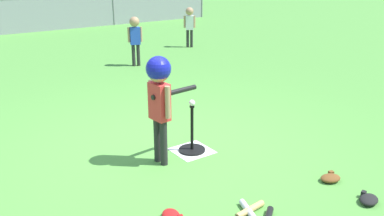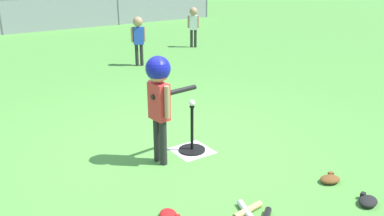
{
  "view_description": "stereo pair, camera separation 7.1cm",
  "coord_description": "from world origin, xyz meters",
  "px_view_note": "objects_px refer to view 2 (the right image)",
  "views": [
    {
      "loc": [
        -2.34,
        -3.81,
        2.14
      ],
      "look_at": [
        0.21,
        -0.18,
        0.55
      ],
      "focal_mm": 37.9,
      "sensor_mm": 36.0,
      "label": 1
    },
    {
      "loc": [
        -2.28,
        -3.85,
        2.14
      ],
      "look_at": [
        0.21,
        -0.18,
        0.55
      ],
      "focal_mm": 37.9,
      "sensor_mm": 36.0,
      "label": 2
    }
  ],
  "objects_px": {
    "baseball_on_tee": "(192,103)",
    "fielder_deep_left": "(138,34)",
    "glove_tossed_aside": "(169,216)",
    "batting_tee": "(192,144)",
    "spare_bat_wood": "(242,213)",
    "glove_near_bats": "(368,201)",
    "batter_child": "(159,88)",
    "fielder_near_right": "(193,22)",
    "glove_by_plate": "(330,179)"
  },
  "relations": [
    {
      "from": "baseball_on_tee",
      "to": "fielder_deep_left",
      "type": "bearing_deg",
      "value": 70.77
    },
    {
      "from": "glove_by_plate",
      "to": "glove_tossed_aside",
      "type": "distance_m",
      "value": 1.76
    },
    {
      "from": "glove_by_plate",
      "to": "glove_tossed_aside",
      "type": "bearing_deg",
      "value": 167.4
    },
    {
      "from": "batter_child",
      "to": "fielder_near_right",
      "type": "xyz_separation_m",
      "value": [
        4.1,
        5.34,
        -0.2
      ]
    },
    {
      "from": "baseball_on_tee",
      "to": "glove_near_bats",
      "type": "xyz_separation_m",
      "value": [
        0.72,
        -1.88,
        -0.58
      ]
    },
    {
      "from": "batting_tee",
      "to": "spare_bat_wood",
      "type": "relative_size",
      "value": 0.84
    },
    {
      "from": "fielder_near_right",
      "to": "glove_near_bats",
      "type": "relative_size",
      "value": 4.17
    },
    {
      "from": "glove_by_plate",
      "to": "baseball_on_tee",
      "type": "bearing_deg",
      "value": 118.24
    },
    {
      "from": "batter_child",
      "to": "spare_bat_wood",
      "type": "xyz_separation_m",
      "value": [
        0.07,
        -1.32,
        -0.85
      ]
    },
    {
      "from": "spare_bat_wood",
      "to": "glove_near_bats",
      "type": "distance_m",
      "value": 1.22
    },
    {
      "from": "glove_near_bats",
      "to": "glove_tossed_aside",
      "type": "xyz_separation_m",
      "value": [
        -1.67,
        0.85,
        0.0
      ]
    },
    {
      "from": "spare_bat_wood",
      "to": "glove_near_bats",
      "type": "xyz_separation_m",
      "value": [
        1.1,
        -0.52,
        0.01
      ]
    },
    {
      "from": "batting_tee",
      "to": "batter_child",
      "type": "height_order",
      "value": "batter_child"
    },
    {
      "from": "batting_tee",
      "to": "glove_near_bats",
      "type": "xyz_separation_m",
      "value": [
        0.72,
        -1.88,
        -0.05
      ]
    },
    {
      "from": "batting_tee",
      "to": "glove_near_bats",
      "type": "relative_size",
      "value": 2.28
    },
    {
      "from": "batter_child",
      "to": "fielder_near_right",
      "type": "relative_size",
      "value": 1.17
    },
    {
      "from": "baseball_on_tee",
      "to": "fielder_deep_left",
      "type": "xyz_separation_m",
      "value": [
        1.48,
        4.24,
        0.08
      ]
    },
    {
      "from": "baseball_on_tee",
      "to": "glove_tossed_aside",
      "type": "distance_m",
      "value": 1.52
    },
    {
      "from": "batting_tee",
      "to": "spare_bat_wood",
      "type": "bearing_deg",
      "value": -105.67
    },
    {
      "from": "glove_near_bats",
      "to": "glove_tossed_aside",
      "type": "bearing_deg",
      "value": 153.1
    },
    {
      "from": "fielder_deep_left",
      "to": "batting_tee",
      "type": "bearing_deg",
      "value": -109.23
    },
    {
      "from": "batter_child",
      "to": "fielder_deep_left",
      "type": "xyz_separation_m",
      "value": [
        1.93,
        4.28,
        -0.19
      ]
    },
    {
      "from": "fielder_near_right",
      "to": "batter_child",
      "type": "bearing_deg",
      "value": -127.55
    },
    {
      "from": "batting_tee",
      "to": "fielder_near_right",
      "type": "xyz_separation_m",
      "value": [
        3.65,
        5.29,
        0.59
      ]
    },
    {
      "from": "baseball_on_tee",
      "to": "batter_child",
      "type": "distance_m",
      "value": 0.53
    },
    {
      "from": "spare_bat_wood",
      "to": "glove_near_bats",
      "type": "bearing_deg",
      "value": -25.23
    },
    {
      "from": "fielder_deep_left",
      "to": "glove_tossed_aside",
      "type": "relative_size",
      "value": 4.13
    },
    {
      "from": "batter_child",
      "to": "baseball_on_tee",
      "type": "bearing_deg",
      "value": 5.7
    },
    {
      "from": "batting_tee",
      "to": "fielder_deep_left",
      "type": "height_order",
      "value": "fielder_deep_left"
    },
    {
      "from": "glove_near_bats",
      "to": "spare_bat_wood",
      "type": "bearing_deg",
      "value": 154.77
    },
    {
      "from": "batting_tee",
      "to": "batter_child",
      "type": "relative_size",
      "value": 0.47
    },
    {
      "from": "glove_near_bats",
      "to": "batting_tee",
      "type": "bearing_deg",
      "value": 110.85
    },
    {
      "from": "fielder_deep_left",
      "to": "batter_child",
      "type": "bearing_deg",
      "value": -114.3
    },
    {
      "from": "batting_tee",
      "to": "spare_bat_wood",
      "type": "height_order",
      "value": "batting_tee"
    },
    {
      "from": "baseball_on_tee",
      "to": "spare_bat_wood",
      "type": "xyz_separation_m",
      "value": [
        -0.38,
        -1.37,
        -0.58
      ]
    },
    {
      "from": "batting_tee",
      "to": "batter_child",
      "type": "xyz_separation_m",
      "value": [
        -0.46,
        -0.05,
        0.79
      ]
    },
    {
      "from": "fielder_deep_left",
      "to": "fielder_near_right",
      "type": "xyz_separation_m",
      "value": [
        2.17,
        1.06,
        -0.01
      ]
    },
    {
      "from": "fielder_deep_left",
      "to": "fielder_near_right",
      "type": "distance_m",
      "value": 2.41
    },
    {
      "from": "batting_tee",
      "to": "glove_by_plate",
      "type": "distance_m",
      "value": 1.61
    },
    {
      "from": "baseball_on_tee",
      "to": "glove_near_bats",
      "type": "height_order",
      "value": "baseball_on_tee"
    },
    {
      "from": "fielder_deep_left",
      "to": "glove_near_bats",
      "type": "distance_m",
      "value": 6.2
    },
    {
      "from": "glove_near_bats",
      "to": "glove_tossed_aside",
      "type": "height_order",
      "value": "same"
    },
    {
      "from": "fielder_near_right",
      "to": "fielder_deep_left",
      "type": "bearing_deg",
      "value": -154.05
    },
    {
      "from": "fielder_near_right",
      "to": "glove_near_bats",
      "type": "bearing_deg",
      "value": -112.21
    },
    {
      "from": "batter_child",
      "to": "glove_by_plate",
      "type": "relative_size",
      "value": 4.9
    },
    {
      "from": "glove_by_plate",
      "to": "batter_child",
      "type": "bearing_deg",
      "value": 131.56
    },
    {
      "from": "batting_tee",
      "to": "fielder_near_right",
      "type": "height_order",
      "value": "fielder_near_right"
    },
    {
      "from": "spare_bat_wood",
      "to": "fielder_deep_left",
      "type": "bearing_deg",
      "value": 71.63
    },
    {
      "from": "glove_tossed_aside",
      "to": "glove_near_bats",
      "type": "bearing_deg",
      "value": -26.9
    },
    {
      "from": "glove_near_bats",
      "to": "fielder_deep_left",
      "type": "bearing_deg",
      "value": 82.92
    }
  ]
}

